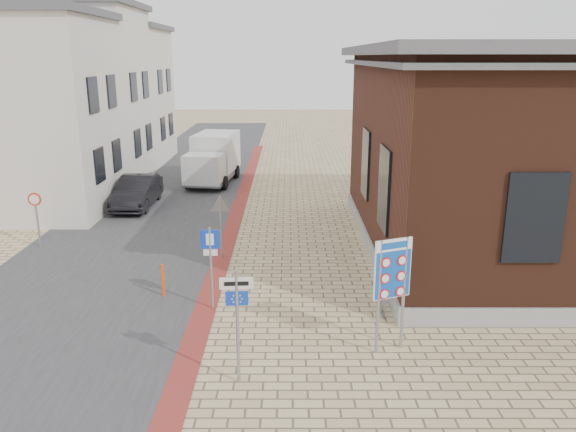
# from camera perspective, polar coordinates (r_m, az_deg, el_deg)

# --- Properties ---
(ground) EXTENTS (120.00, 120.00, 0.00)m
(ground) POSITION_cam_1_polar(r_m,az_deg,el_deg) (13.34, -0.91, -13.05)
(ground) COLOR tan
(ground) RESTS_ON ground
(road_strip) EXTENTS (7.00, 60.00, 0.02)m
(road_strip) POSITION_cam_1_polar(r_m,az_deg,el_deg) (28.02, -11.73, 2.27)
(road_strip) COLOR #38383A
(road_strip) RESTS_ON ground
(curb_strip) EXTENTS (0.60, 40.00, 0.02)m
(curb_strip) POSITION_cam_1_polar(r_m,az_deg,el_deg) (22.71, -5.55, -0.64)
(curb_strip) COLOR maroon
(curb_strip) RESTS_ON ground
(brick_building) EXTENTS (13.00, 13.00, 6.80)m
(brick_building) POSITION_cam_1_polar(r_m,az_deg,el_deg) (20.84, 25.12, 6.22)
(brick_building) COLOR gray
(brick_building) RESTS_ON ground
(townhouse_near) EXTENTS (7.40, 6.40, 8.30)m
(townhouse_near) POSITION_cam_1_polar(r_m,az_deg,el_deg) (26.29, -25.56, 9.39)
(townhouse_near) COLOR silver
(townhouse_near) RESTS_ON ground
(townhouse_mid) EXTENTS (7.40, 6.40, 9.10)m
(townhouse_mid) POSITION_cam_1_polar(r_m,az_deg,el_deg) (31.77, -21.05, 11.47)
(townhouse_mid) COLOR silver
(townhouse_mid) RESTS_ON ground
(townhouse_far) EXTENTS (7.40, 6.40, 8.30)m
(townhouse_far) POSITION_cam_1_polar(r_m,az_deg,el_deg) (37.46, -17.74, 11.67)
(townhouse_far) COLOR silver
(townhouse_far) RESTS_ON ground
(bike_rack) EXTENTS (0.08, 1.80, 0.60)m
(bike_rack) POSITION_cam_1_polar(r_m,az_deg,el_deg) (15.38, 9.24, -8.06)
(bike_rack) COLOR slate
(bike_rack) RESTS_ON ground
(sedan) EXTENTS (1.46, 4.16, 1.37)m
(sedan) POSITION_cam_1_polar(r_m,az_deg,el_deg) (25.74, -15.09, 2.39)
(sedan) COLOR black
(sedan) RESTS_ON ground
(box_truck) EXTENTS (2.52, 5.06, 2.54)m
(box_truck) POSITION_cam_1_polar(r_m,az_deg,el_deg) (29.82, -7.60, 5.84)
(box_truck) COLOR slate
(box_truck) RESTS_ON ground
(border_sign) EXTENTS (0.86, 0.38, 2.67)m
(border_sign) POSITION_cam_1_polar(r_m,az_deg,el_deg) (12.56, 10.57, -5.57)
(border_sign) COLOR gray
(border_sign) RESTS_ON ground
(essen_sign) EXTENTS (0.66, 0.08, 2.46)m
(essen_sign) POSITION_cam_1_polar(r_m,az_deg,el_deg) (11.30, -5.19, -9.45)
(essen_sign) COLOR gray
(essen_sign) RESTS_ON ground
(parking_sign) EXTENTS (0.50, 0.07, 2.26)m
(parking_sign) POSITION_cam_1_polar(r_m,az_deg,el_deg) (14.67, -7.87, -3.91)
(parking_sign) COLOR gray
(parking_sign) RESTS_ON ground
(yield_sign) EXTENTS (0.76, 0.12, 2.13)m
(yield_sign) POSITION_cam_1_polar(r_m,az_deg,el_deg) (18.36, -6.89, 0.46)
(yield_sign) COLOR gray
(yield_sign) RESTS_ON ground
(speed_sign) EXTENTS (0.46, 0.07, 1.97)m
(speed_sign) POSITION_cam_1_polar(r_m,az_deg,el_deg) (21.23, -24.20, 0.39)
(speed_sign) COLOR gray
(speed_sign) RESTS_ON ground
(bollard) EXTENTS (0.11, 0.11, 0.95)m
(bollard) POSITION_cam_1_polar(r_m,az_deg,el_deg) (16.04, -12.59, -6.40)
(bollard) COLOR #FF470D
(bollard) RESTS_ON ground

